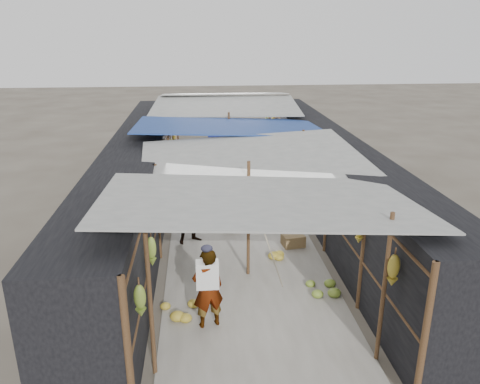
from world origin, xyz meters
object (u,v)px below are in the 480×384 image
object	(u,v)px
shopper_blue	(193,214)
vendor_seated	(264,180)
crate_near	(230,225)
black_basin	(287,201)
vendor_elderly	(208,288)

from	to	relation	value
shopper_blue	vendor_seated	size ratio (longest dim) A/B	1.59
crate_near	black_basin	bearing A→B (deg)	44.68
vendor_seated	crate_near	bearing A→B (deg)	-10.52
shopper_blue	vendor_seated	world-z (taller)	shopper_blue
vendor_elderly	shopper_blue	distance (m)	3.63
black_basin	shopper_blue	xyz separation A→B (m)	(-2.91, -2.57, 0.70)
shopper_blue	vendor_elderly	bearing A→B (deg)	-109.23
crate_near	vendor_elderly	bearing A→B (deg)	-99.07
shopper_blue	vendor_seated	distance (m)	4.13
shopper_blue	black_basin	bearing A→B (deg)	17.74
vendor_elderly	vendor_seated	world-z (taller)	vendor_elderly
vendor_elderly	black_basin	bearing A→B (deg)	-129.77
vendor_elderly	shopper_blue	size ratio (longest dim) A/B	1.00
vendor_elderly	vendor_seated	distance (m)	7.33
vendor_elderly	shopper_blue	xyz separation A→B (m)	(-0.28, 3.62, 0.00)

